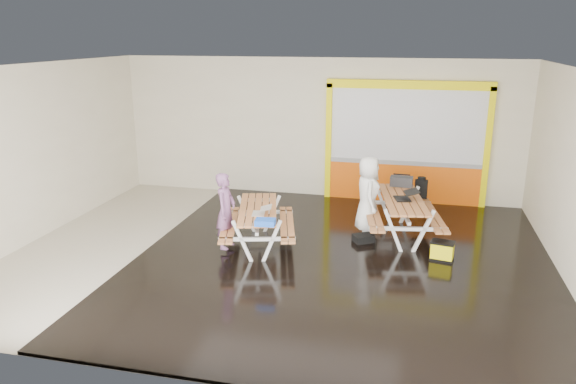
% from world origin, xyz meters
% --- Properties ---
extents(room, '(10.02, 8.02, 3.52)m').
position_xyz_m(room, '(0.00, 0.00, 1.75)').
color(room, '#B7AE9B').
rests_on(room, ground).
extents(deck, '(7.50, 7.98, 0.05)m').
position_xyz_m(deck, '(1.25, 0.00, 0.03)').
color(deck, black).
rests_on(deck, room).
extents(kiosk, '(3.88, 0.16, 3.00)m').
position_xyz_m(kiosk, '(2.20, 3.93, 1.44)').
color(kiosk, '#E95909').
rests_on(kiosk, room).
extents(picnic_table_left, '(1.85, 2.32, 0.82)m').
position_xyz_m(picnic_table_left, '(-0.46, 0.31, 0.62)').
color(picnic_table_left, '#B7713E').
rests_on(picnic_table_left, deck).
extents(picnic_table_right, '(1.83, 2.39, 0.87)m').
position_xyz_m(picnic_table_right, '(2.25, 1.47, 0.66)').
color(picnic_table_right, '#B7713E').
rests_on(picnic_table_right, deck).
extents(person_left, '(0.37, 0.55, 1.46)m').
position_xyz_m(person_left, '(-0.97, -0.08, 0.85)').
color(person_left, '#794B76').
rests_on(person_left, deck).
extents(person_right, '(0.63, 0.84, 1.56)m').
position_xyz_m(person_right, '(1.55, 1.45, 0.90)').
color(person_right, white).
rests_on(person_right, deck).
extents(laptop_left, '(0.41, 0.39, 0.15)m').
position_xyz_m(laptop_left, '(-0.30, -0.01, 0.86)').
color(laptop_left, silver).
rests_on(laptop_left, picnic_table_left).
extents(laptop_right, '(0.54, 0.50, 0.19)m').
position_xyz_m(laptop_right, '(2.30, 1.39, 0.93)').
color(laptop_right, black).
rests_on(laptop_right, picnic_table_right).
extents(blue_pouch, '(0.38, 0.28, 0.10)m').
position_xyz_m(blue_pouch, '(-0.06, -0.58, 0.86)').
color(blue_pouch, blue).
rests_on(blue_pouch, picnic_table_left).
extents(toolbox, '(0.49, 0.27, 0.28)m').
position_xyz_m(toolbox, '(2.18, 2.36, 0.97)').
color(toolbox, black).
rests_on(toolbox, picnic_table_right).
extents(backpack, '(0.28, 0.18, 0.46)m').
position_xyz_m(backpack, '(2.61, 2.59, 0.79)').
color(backpack, black).
rests_on(backpack, picnic_table_right).
extents(dark_case, '(0.48, 0.45, 0.14)m').
position_xyz_m(dark_case, '(1.53, 0.96, 0.12)').
color(dark_case, black).
rests_on(dark_case, deck).
extents(fluke_bag, '(0.46, 0.34, 0.36)m').
position_xyz_m(fluke_bag, '(3.03, 0.39, 0.22)').
color(fluke_bag, black).
rests_on(fluke_bag, deck).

